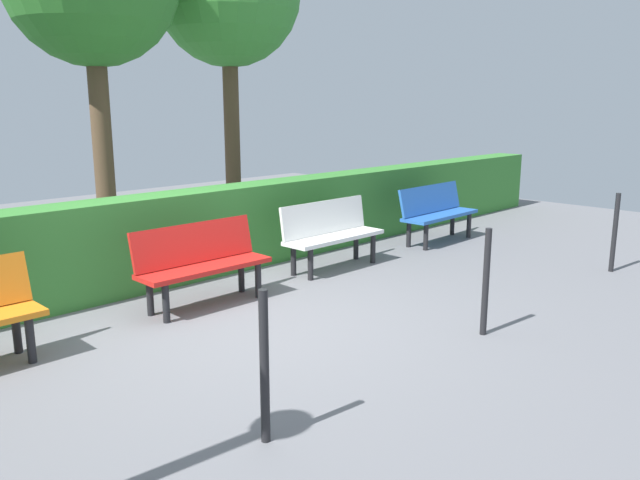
# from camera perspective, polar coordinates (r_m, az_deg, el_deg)

# --- Properties ---
(ground_plane) EXTENTS (18.64, 18.64, 0.00)m
(ground_plane) POSITION_cam_1_polar(r_m,az_deg,el_deg) (6.22, -6.70, -7.40)
(ground_plane) COLOR slate
(bench_blue) EXTENTS (1.51, 0.50, 0.86)m
(bench_blue) POSITION_cam_1_polar(r_m,az_deg,el_deg) (9.74, 10.51, 2.65)
(bench_blue) COLOR blue
(bench_blue) RESTS_ON ground_plane
(bench_white) EXTENTS (1.46, 0.45, 0.86)m
(bench_white) POSITION_cam_1_polar(r_m,az_deg,el_deg) (8.03, 0.97, 0.78)
(bench_white) COLOR white
(bench_white) RESTS_ON ground_plane
(bench_red) EXTENTS (1.45, 0.48, 0.86)m
(bench_red) POSITION_cam_1_polar(r_m,az_deg,el_deg) (6.68, -10.71, -1.83)
(bench_red) COLOR red
(bench_red) RESTS_ON ground_plane
(hedge_row) EXTENTS (14.64, 0.51, 1.06)m
(hedge_row) POSITION_cam_1_polar(r_m,az_deg,el_deg) (8.03, -8.83, 0.99)
(hedge_row) COLOR #387F33
(hedge_row) RESTS_ON ground_plane
(railing_post_near) EXTENTS (0.06, 0.06, 1.00)m
(railing_post_near) POSITION_cam_1_polar(r_m,az_deg,el_deg) (8.68, 25.16, 0.60)
(railing_post_near) COLOR black
(railing_post_near) RESTS_ON ground_plane
(railing_post_mid) EXTENTS (0.06, 0.06, 1.00)m
(railing_post_mid) POSITION_cam_1_polar(r_m,az_deg,el_deg) (5.91, 14.81, -3.72)
(railing_post_mid) COLOR black
(railing_post_mid) RESTS_ON ground_plane
(railing_post_far) EXTENTS (0.06, 0.06, 1.00)m
(railing_post_far) POSITION_cam_1_polar(r_m,az_deg,el_deg) (3.97, -5.06, -11.42)
(railing_post_far) COLOR black
(railing_post_far) RESTS_ON ground_plane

